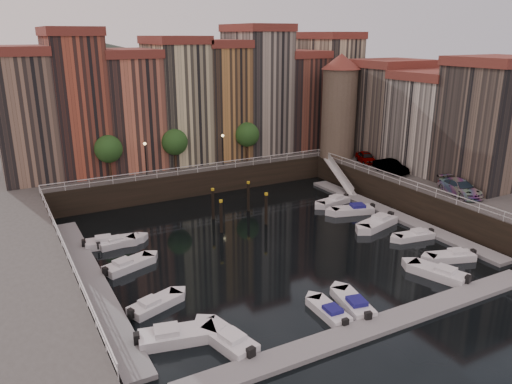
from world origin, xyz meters
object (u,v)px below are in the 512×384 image
boat_left_2 (128,265)px  car_b (391,167)px  mooring_pilings (237,207)px  boat_left_0 (175,336)px  car_a (366,158)px  corner_tower (339,104)px  gangway (339,175)px  boat_left_1 (155,304)px  car_c (460,188)px

boat_left_2 → car_b: size_ratio=0.99×
mooring_pilings → boat_left_0: size_ratio=1.07×
car_a → car_b: 5.20m
boat_left_0 → corner_tower: bearing=51.4°
corner_tower → car_b: size_ratio=2.90×
corner_tower → gangway: corner_tower is taller
corner_tower → gangway: size_ratio=1.66×
boat_left_0 → boat_left_2: boat_left_0 is taller
boat_left_2 → car_b: bearing=-12.0°
boat_left_1 → boat_left_2: (-0.03, 7.39, 0.02)m
mooring_pilings → boat_left_1: mooring_pilings is taller
boat_left_0 → car_b: size_ratio=1.13×
corner_tower → boat_left_2: 37.31m
car_c → boat_left_2: bearing=-177.9°
boat_left_2 → car_c: 34.32m
corner_tower → car_a: bearing=-78.3°
boat_left_0 → car_a: (34.06, 21.52, 3.33)m
boat_left_1 → car_b: car_b is taller
car_a → boat_left_0: bearing=-127.8°
gangway → car_c: bearing=-77.2°
car_a → car_c: bearing=-71.3°
boat_left_1 → car_b: (33.45, 11.71, 3.44)m
corner_tower → car_c: bearing=-88.1°
corner_tower → car_a: (1.01, -4.88, -6.46)m
boat_left_1 → boat_left_2: size_ratio=0.95×
boat_left_1 → boat_left_2: 7.39m
car_b → car_a: bearing=83.7°
car_b → car_c: (0.19, -10.08, 0.02)m
car_b → boat_left_2: bearing=-173.1°
car_b → car_c: size_ratio=0.86×
car_b → boat_left_1: bearing=-161.1°
boat_left_2 → car_c: bearing=-29.0°
corner_tower → boat_left_0: 43.42m
boat_left_1 → car_a: car_a is taller
car_a → mooring_pilings: bearing=-149.7°
mooring_pilings → car_b: (20.14, -1.39, 2.13)m
boat_left_2 → car_a: size_ratio=1.10×
corner_tower → boat_left_1: bearing=-146.6°
car_b → corner_tower: bearing=92.3°
mooring_pilings → boat_left_2: mooring_pilings is taller
corner_tower → boat_left_2: size_ratio=2.91×
boat_left_2 → boat_left_1: bearing=-109.1°
gangway → mooring_pilings: 17.27m
boat_left_1 → car_c: size_ratio=0.81×
mooring_pilings → boat_left_0: (-13.39, -17.74, -1.24)m
gangway → car_c: (3.57, -15.64, 1.88)m
corner_tower → boat_left_1: size_ratio=3.08×
gangway → corner_tower: bearing=57.2°
boat_left_0 → car_b: car_b is taller
boat_left_0 → boat_left_2: 12.03m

